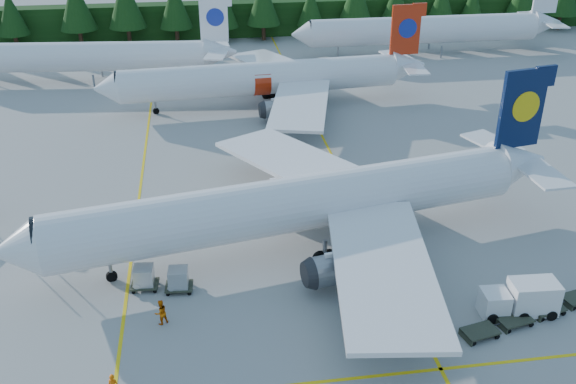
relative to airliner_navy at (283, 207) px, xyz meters
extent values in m
plane|color=gray|center=(1.79, -9.25, -3.92)|extent=(320.00, 320.00, 0.00)
cube|color=yellow|center=(-12.21, 10.75, -3.91)|extent=(0.25, 120.00, 0.01)
cube|color=yellow|center=(7.79, 10.75, -3.91)|extent=(0.25, 120.00, 0.01)
cube|color=yellow|center=(1.79, -15.25, -3.91)|extent=(80.00, 0.25, 0.01)
cube|color=black|center=(1.79, 72.75, -0.92)|extent=(220.00, 4.00, 6.00)
cylinder|color=silver|center=(0.72, 0.14, 0.09)|extent=(38.03, 11.40, 4.45)
cone|color=silver|center=(-19.41, -3.66, 0.09)|extent=(3.89, 4.95, 4.45)
cube|color=#071537|center=(20.96, 3.96, 5.66)|extent=(4.23, 1.17, 6.90)
cube|color=silver|center=(2.25, 10.06, -0.58)|extent=(13.88, 17.86, 1.26)
cylinder|color=gray|center=(0.62, 6.69, -2.14)|extent=(4.15, 3.00, 2.34)
cube|color=silver|center=(5.76, -8.55, -0.58)|extent=(8.75, 17.41, 1.26)
cylinder|color=gray|center=(3.01, -6.00, -2.14)|extent=(4.15, 3.00, 2.34)
cylinder|color=gray|center=(-13.42, -2.53, -2.97)|extent=(0.27, 0.27, 1.89)
cylinder|color=silver|center=(1.92, 34.52, -0.20)|extent=(35.33, 6.61, 4.13)
cone|color=silver|center=(-17.04, 33.17, -0.20)|extent=(3.18, 4.33, 4.13)
cube|color=red|center=(20.98, 35.88, 4.97)|extent=(3.94, 0.64, 6.41)
cube|color=silver|center=(4.39, 43.50, -0.82)|extent=(11.57, 16.69, 1.17)
cylinder|color=gray|center=(2.53, 40.57, -2.26)|extent=(3.66, 2.41, 2.17)
cube|color=silver|center=(5.64, 25.98, -0.82)|extent=(9.75, 16.53, 1.17)
cylinder|color=gray|center=(3.38, 28.62, -2.26)|extent=(3.66, 2.41, 2.17)
cylinder|color=gray|center=(-11.39, 33.57, -3.04)|extent=(0.25, 0.25, 1.76)
cylinder|color=silver|center=(-22.10, 48.27, -0.22)|extent=(35.14, 7.47, 4.11)
cube|color=silver|center=(-3.19, 46.43, 4.91)|extent=(3.92, 0.74, 6.37)
cylinder|color=silver|center=(30.83, 55.80, 0.02)|extent=(37.23, 4.56, 4.38)
cone|color=silver|center=(10.69, 55.70, 0.02)|extent=(3.09, 4.39, 4.38)
cylinder|color=gray|center=(16.69, 55.73, -3.04)|extent=(0.26, 0.26, 1.75)
cube|color=silver|center=(13.27, -10.57, -2.97)|extent=(1.91, 1.91, 1.90)
cube|color=black|center=(13.27, -10.57, -2.52)|extent=(1.63, 1.80, 0.81)
cube|color=silver|center=(15.98, -10.72, -2.56)|extent=(3.36, 2.17, 2.35)
cube|color=#343828|center=(11.45, -12.63, -3.48)|extent=(2.61, 1.95, 0.14)
cube|color=#343828|center=(14.27, -11.79, -3.48)|extent=(2.61, 1.95, 0.14)
cube|color=#343828|center=(17.09, -10.96, -3.48)|extent=(2.61, 1.95, 0.14)
cube|color=#343828|center=(-10.89, -3.88, -3.55)|extent=(2.10, 1.68, 0.13)
cube|color=silver|center=(-10.89, -3.88, -2.78)|extent=(1.50, 1.46, 1.41)
cube|color=#343828|center=(-8.39, -4.51, -3.55)|extent=(2.10, 1.68, 0.13)
cube|color=silver|center=(-8.39, -4.51, -2.78)|extent=(1.50, 1.46, 1.41)
imported|color=#D55B04|center=(-9.56, -8.18, -2.98)|extent=(1.15, 1.08, 1.87)
imported|color=orange|center=(5.82, -2.12, -3.08)|extent=(0.59, 0.77, 1.67)
camera|label=1|loc=(-6.08, -43.98, 24.26)|focal=40.00mm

